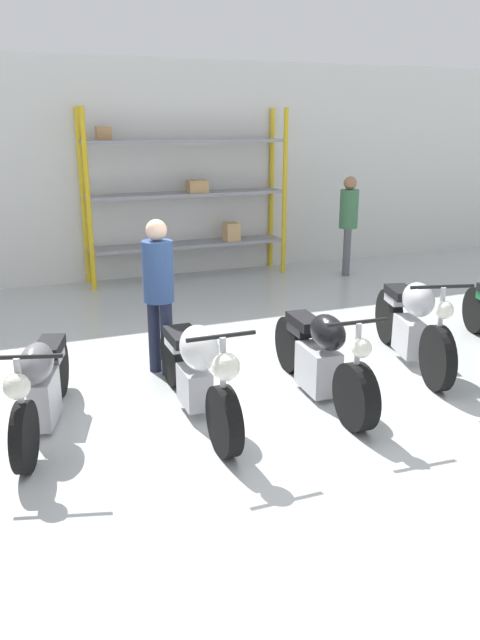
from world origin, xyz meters
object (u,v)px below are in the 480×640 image
at_px(motorcycle_grey, 42,384).
at_px(motorcycle_white, 197,369).
at_px(shelving_rack, 188,194).
at_px(motorcycle_silver, 412,322).
at_px(person_near_rack, 159,285).
at_px(person_browsing, 348,218).
at_px(motorcycle_black, 321,357).

bearing_deg(motorcycle_grey, motorcycle_white, 94.52).
distance_m(shelving_rack, motorcycle_silver, 5.07).
bearing_deg(person_near_rack, motorcycle_white, 58.55).
bearing_deg(motorcycle_grey, person_browsing, 143.14).
bearing_deg(motorcycle_silver, motorcycle_grey, -73.36).
bearing_deg(motorcycle_silver, person_near_rack, -91.15).
bearing_deg(person_near_rack, person_browsing, -175.42).
distance_m(motorcycle_black, motorcycle_silver, 1.42).
xyz_separation_m(motorcycle_black, person_browsing, (2.96, 4.43, 0.60)).
distance_m(person_browsing, person_near_rack, 5.35).
height_order(shelving_rack, motorcycle_silver, shelving_rack).
relative_size(motorcycle_black, person_browsing, 1.19).
relative_size(motorcycle_grey, motorcycle_white, 0.92).
bearing_deg(person_browsing, motorcycle_black, 87.30).
xyz_separation_m(shelving_rack, motorcycle_white, (-1.58, -5.25, -0.96)).
height_order(motorcycle_black, person_near_rack, person_near_rack).
bearing_deg(person_near_rack, motorcycle_grey, 1.30).
xyz_separation_m(person_browsing, person_near_rack, (-4.25, -3.25, -0.04)).
relative_size(shelving_rack, motorcycle_white, 1.64).
height_order(motorcycle_grey, motorcycle_black, motorcycle_black).
xyz_separation_m(motorcycle_grey, motorcycle_black, (2.58, -0.30, -0.02)).
relative_size(motorcycle_white, motorcycle_black, 1.03).
relative_size(motorcycle_grey, motorcycle_silver, 0.94).
height_order(motorcycle_black, person_browsing, person_browsing).
bearing_deg(motorcycle_silver, motorcycle_white, -66.56).
height_order(motorcycle_black, motorcycle_silver, motorcycle_silver).
relative_size(motorcycle_black, motorcycle_silver, 1.00).
xyz_separation_m(motorcycle_black, motorcycle_silver, (1.36, 0.40, 0.08)).
distance_m(motorcycle_grey, person_browsing, 6.94).
height_order(motorcycle_white, motorcycle_black, motorcycle_white).
relative_size(motorcycle_white, person_browsing, 1.23).
height_order(motorcycle_white, motorcycle_silver, motorcycle_silver).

